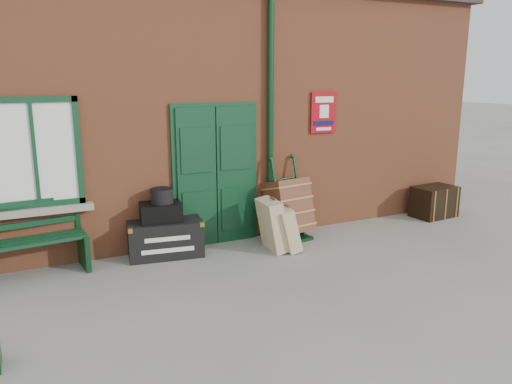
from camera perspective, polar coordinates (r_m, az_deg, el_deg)
ground at (r=7.11m, az=2.15°, el=-8.87°), size 80.00×80.00×0.00m
station_building at (r=9.83m, az=-7.42°, el=10.10°), size 10.30×4.30×4.36m
bench at (r=7.39m, az=-25.57°, el=-4.96°), size 1.75×0.70×1.06m
houdini_trunk at (r=7.70m, az=-10.34°, el=-5.17°), size 1.17×0.76×0.55m
strongbox at (r=7.57m, az=-10.83°, el=-2.26°), size 0.66×0.52×0.27m
hatbox at (r=7.51m, az=-10.69°, el=-0.42°), size 0.37×0.37×0.22m
suitcase_back at (r=7.74m, az=1.87°, el=-3.78°), size 0.39×0.59×0.82m
suitcase_front at (r=7.75m, az=3.39°, el=-4.19°), size 0.39×0.53×0.71m
porter_trolley at (r=8.34m, az=3.77°, el=-1.80°), size 0.74×0.79×1.34m
dark_trunk at (r=10.22m, az=19.69°, el=-1.03°), size 0.87×0.61×0.59m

